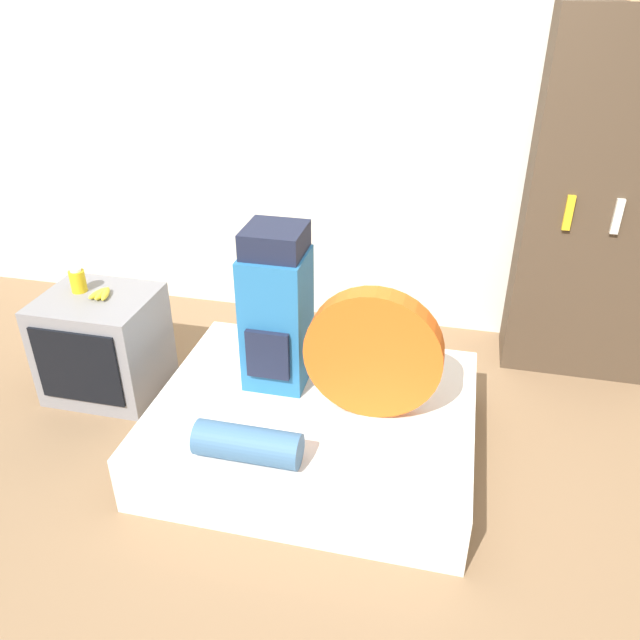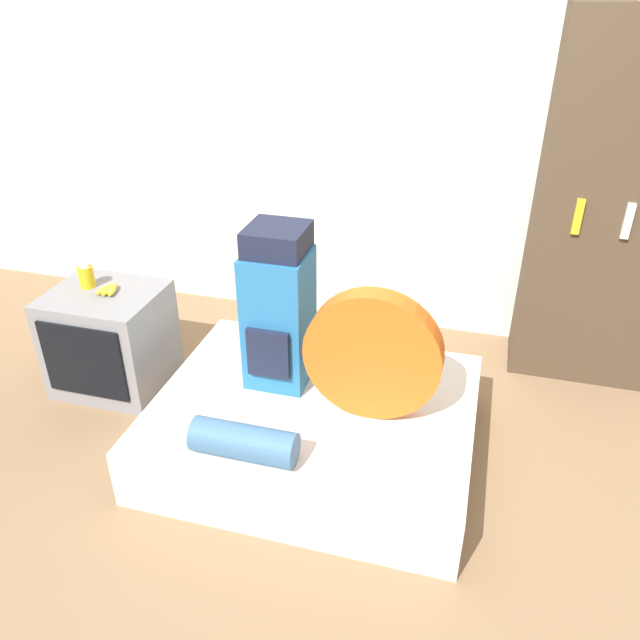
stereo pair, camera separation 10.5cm
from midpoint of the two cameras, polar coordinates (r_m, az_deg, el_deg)
name	(u,v)px [view 1 (the left image)]	position (r m, az deg, el deg)	size (l,w,h in m)	color
ground_plane	(302,511)	(2.92, -2.70, -17.03)	(16.00, 16.00, 0.00)	#846647
wall_back	(377,125)	(3.89, 4.39, 17.32)	(8.00, 0.05, 2.60)	silver
bed	(315,425)	(3.12, -1.45, -9.57)	(1.51, 1.23, 0.30)	silver
backpack	(276,310)	(2.99, -5.00, 0.89)	(0.30, 0.33, 0.81)	#23669E
tent_bag	(373,354)	(2.80, 3.83, -3.11)	(0.63, 0.11, 0.63)	#E05B19
sleeping_roll	(248,444)	(2.69, -7.76, -11.19)	(0.46, 0.16, 0.16)	#3D668E
television	(104,344)	(3.68, -19.95, -2.11)	(0.60, 0.53, 0.59)	gray
canister	(78,280)	(3.62, -22.05, 3.36)	(0.08, 0.08, 0.14)	gold
banana_bunch	(102,294)	(3.54, -20.10, 2.28)	(0.11, 0.14, 0.04)	yellow
bookshelf	(610,207)	(3.74, 24.29, 9.42)	(0.89, 0.39, 1.99)	#473828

